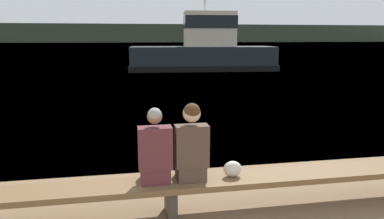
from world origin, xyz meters
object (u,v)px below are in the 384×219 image
bench_main (171,187)px  person_right (192,146)px  tugboat_red (204,52)px  shopping_bag (232,169)px  person_left (155,152)px

bench_main → person_right: (0.28, 0.00, 0.54)m
person_right → tugboat_red: tugboat_red is taller
shopping_bag → tugboat_red: (4.36, 21.18, 0.69)m
shopping_bag → tugboat_red: size_ratio=0.02×
tugboat_red → bench_main: bearing=171.4°
bench_main → tugboat_red: size_ratio=0.79×
bench_main → tugboat_red: 21.85m
person_left → person_right: size_ratio=0.96×
person_right → shopping_bag: (0.56, 0.02, -0.36)m
bench_main → person_right: person_right is taller
person_left → person_right: 0.47m
shopping_bag → person_left: bearing=-178.9°
person_left → tugboat_red: 21.88m
shopping_bag → tugboat_red: 21.64m
bench_main → tugboat_red: (5.21, 21.20, 0.87)m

